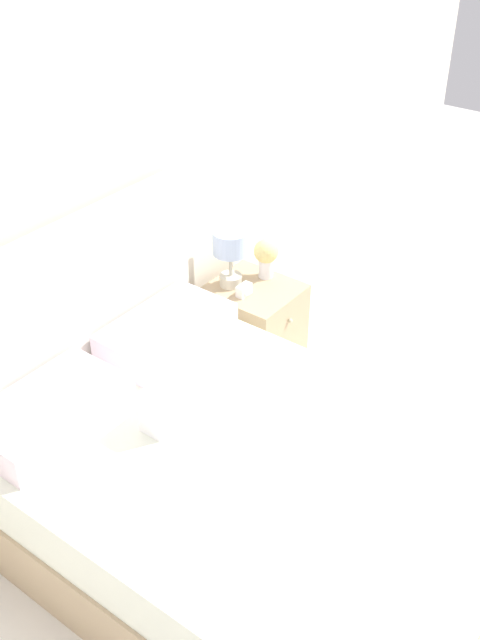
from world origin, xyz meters
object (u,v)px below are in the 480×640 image
at_px(bed, 235,490).
at_px(flower_vase, 266,255).
at_px(table_lamp, 231,249).
at_px(alarm_clock, 244,290).
at_px(nightstand, 253,328).

xyz_separation_m(bed, flower_vase, (1.17, 0.69, 0.35)).
xyz_separation_m(table_lamp, flower_vase, (0.18, -0.10, -0.09)).
bearing_deg(alarm_clock, table_lamp, 71.06).
bearing_deg(table_lamp, flower_vase, -27.85).
distance_m(nightstand, alarm_clock, 0.30).
distance_m(bed, table_lamp, 1.33).
height_order(bed, nightstand, bed).
bearing_deg(alarm_clock, nightstand, 1.71).
distance_m(bed, alarm_clock, 1.18).
relative_size(nightstand, table_lamp, 1.63).
bearing_deg(flower_vase, table_lamp, 152.15).
bearing_deg(flower_vase, bed, -149.64).
relative_size(bed, alarm_clock, 22.33).
height_order(bed, flower_vase, bed).
bearing_deg(table_lamp, alarm_clock, -108.94).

